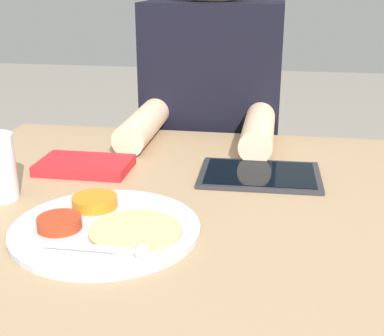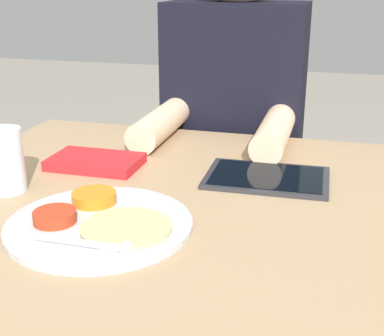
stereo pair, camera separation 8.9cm
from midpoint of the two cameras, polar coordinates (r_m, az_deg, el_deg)
thali_tray at (r=0.82m, az=-6.90°, el=-5.84°), size 0.28×0.28×0.03m
red_notebook at (r=1.08m, az=-7.95°, el=0.54°), size 0.18×0.11×0.02m
tablet_device at (r=1.01m, az=10.48°, el=-1.06°), size 0.23×0.16×0.01m
person_diner at (r=1.48m, az=6.04°, el=-0.95°), size 0.35×0.47×1.25m
drinking_glass at (r=0.97m, az=-16.99°, el=0.74°), size 0.07×0.07×0.11m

